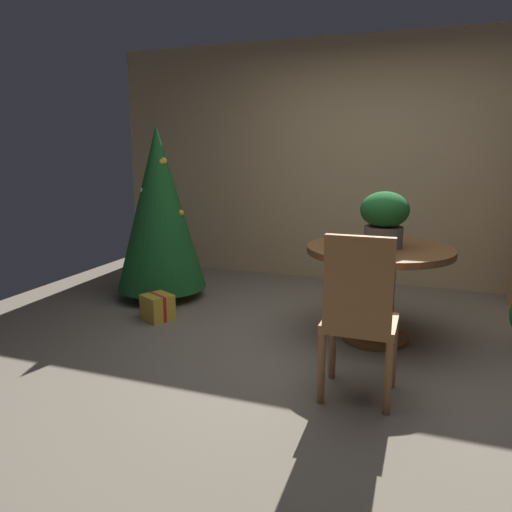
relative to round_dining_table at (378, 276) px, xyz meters
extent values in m
plane|color=#756B5B|center=(-0.25, -0.47, -0.51)|extent=(6.60, 6.60, 0.00)
cube|color=tan|center=(-0.25, 1.73, 0.79)|extent=(6.00, 0.10, 2.60)
cylinder|color=brown|center=(0.00, 0.00, -0.49)|extent=(0.51, 0.51, 0.04)
cylinder|color=brown|center=(0.00, 0.00, -0.15)|extent=(0.26, 0.26, 0.64)
cylinder|color=brown|center=(0.00, 0.00, 0.20)|extent=(1.08, 1.08, 0.05)
cylinder|color=#665B51|center=(0.02, -0.01, 0.30)|extent=(0.28, 0.28, 0.16)
ellipsoid|color=#195623|center=(0.02, -0.01, 0.50)|extent=(0.35, 0.35, 0.27)
sphere|color=red|center=(-0.07, 0.07, 0.57)|extent=(0.05, 0.05, 0.05)
sphere|color=red|center=(-0.05, -0.11, 0.51)|extent=(0.06, 0.06, 0.06)
sphere|color=red|center=(0.05, 0.07, 0.50)|extent=(0.07, 0.07, 0.07)
sphere|color=red|center=(-0.11, -0.06, 0.52)|extent=(0.05, 0.05, 0.05)
cylinder|color=#9E6B3D|center=(-0.19, -0.76, -0.30)|extent=(0.04, 0.04, 0.43)
cylinder|color=#9E6B3D|center=(0.19, -0.76, -0.30)|extent=(0.04, 0.04, 0.43)
cylinder|color=#9E6B3D|center=(-0.19, -1.10, -0.30)|extent=(0.04, 0.04, 0.43)
cylinder|color=#9E6B3D|center=(0.19, -1.10, -0.30)|extent=(0.04, 0.04, 0.43)
cube|color=#9E6B3D|center=(0.00, -0.93, -0.06)|extent=(0.42, 0.38, 0.05)
cube|color=#9E6B3D|center=(0.00, -1.10, 0.23)|extent=(0.37, 0.05, 0.52)
cylinder|color=brown|center=(-2.12, 0.42, -0.46)|extent=(0.10, 0.10, 0.11)
cone|color=#195623|center=(-2.12, 0.42, 0.38)|extent=(0.87, 0.87, 1.56)
sphere|color=gold|center=(-2.05, 0.37, 0.82)|extent=(0.05, 0.05, 0.05)
sphere|color=gold|center=(-1.81, 0.34, -0.14)|extent=(0.06, 0.06, 0.06)
sphere|color=red|center=(-1.91, 0.65, 0.01)|extent=(0.05, 0.05, 0.05)
sphere|color=gold|center=(-2.04, 0.39, 0.83)|extent=(0.07, 0.07, 0.07)
sphere|color=gold|center=(-1.90, 0.43, 0.34)|extent=(0.06, 0.06, 0.06)
sphere|color=silver|center=(-1.94, 0.50, 0.33)|extent=(0.04, 0.04, 0.04)
sphere|color=silver|center=(-2.23, 0.30, 0.56)|extent=(0.04, 0.04, 0.04)
cube|color=gold|center=(-1.82, -0.18, -0.40)|extent=(0.30, 0.30, 0.22)
cube|color=red|center=(-1.82, -0.18, -0.40)|extent=(0.22, 0.13, 0.23)
camera|label=1|loc=(0.34, -3.66, 0.93)|focal=34.10mm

